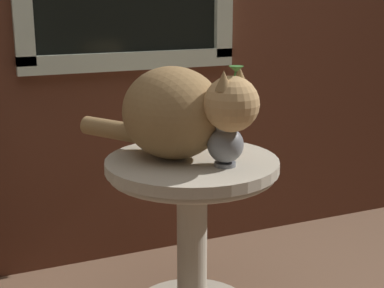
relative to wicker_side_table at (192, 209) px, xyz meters
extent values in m
cube|color=beige|center=(-0.03, 0.53, 0.43)|extent=(0.86, 0.03, 0.07)
cylinder|color=#B2A893|center=(0.00, 0.00, -0.11)|extent=(0.10, 0.10, 0.50)
cylinder|color=#B2A893|center=(0.00, 0.00, 0.15)|extent=(0.56, 0.56, 0.03)
torus|color=#B2A893|center=(0.00, 0.00, 0.13)|extent=(0.54, 0.54, 0.02)
ellipsoid|color=olive|center=(-0.05, 0.04, 0.32)|extent=(0.43, 0.44, 0.29)
sphere|color=tan|center=(0.07, -0.14, 0.37)|extent=(0.17, 0.17, 0.17)
cone|color=olive|center=(0.03, -0.17, 0.45)|extent=(0.05, 0.05, 0.06)
cone|color=olive|center=(0.10, -0.12, 0.45)|extent=(0.05, 0.05, 0.06)
cylinder|color=olive|center=(-0.17, 0.23, 0.23)|extent=(0.22, 0.29, 0.06)
cylinder|color=slate|center=(0.06, -0.11, 0.18)|extent=(0.07, 0.07, 0.01)
ellipsoid|color=slate|center=(0.06, -0.11, 0.24)|extent=(0.11, 0.11, 0.11)
cylinder|color=slate|center=(0.06, -0.11, 0.31)|extent=(0.06, 0.06, 0.05)
torus|color=slate|center=(0.06, -0.11, 0.33)|extent=(0.08, 0.08, 0.01)
cylinder|color=#387533|center=(0.06, -0.12, 0.37)|extent=(0.01, 0.03, 0.08)
cone|color=#387533|center=(0.06, -0.13, 0.41)|extent=(0.04, 0.04, 0.02)
cylinder|color=#387533|center=(0.07, -0.13, 0.40)|extent=(0.02, 0.04, 0.14)
cone|color=#387533|center=(0.08, -0.14, 0.47)|extent=(0.04, 0.04, 0.02)
camera|label=1|loc=(-0.68, -1.60, 0.69)|focal=53.11mm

